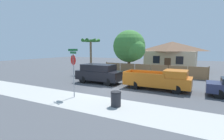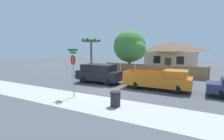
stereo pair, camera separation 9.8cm
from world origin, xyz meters
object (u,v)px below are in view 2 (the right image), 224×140
object	(u,v)px
oak_tree	(131,47)
trash_bin	(115,99)
orange_pickup	(159,80)
house	(172,55)
palm_tree	(91,44)
stop_sign	(73,65)
red_suv	(99,73)

from	to	relation	value
oak_tree	trash_bin	xyz separation A→B (m)	(4.53, -13.14, -3.11)
oak_tree	orange_pickup	distance (m)	10.00
house	palm_tree	size ratio (longest dim) A/B	1.67
trash_bin	palm_tree	bearing A→B (deg)	131.29
oak_tree	orange_pickup	world-z (taller)	oak_tree
palm_tree	stop_sign	bearing A→B (deg)	-60.97
palm_tree	house	bearing A→B (deg)	48.92
red_suv	stop_sign	xyz separation A→B (m)	(1.15, -5.11, 1.31)
red_suv	stop_sign	size ratio (longest dim) A/B	1.33
oak_tree	palm_tree	bearing A→B (deg)	-146.80
red_suv	orange_pickup	world-z (taller)	red_suv
oak_tree	red_suv	xyz separation A→B (m)	(-0.12, -7.67, -2.57)
orange_pickup	trash_bin	xyz separation A→B (m)	(-1.27, -5.47, -0.39)
house	stop_sign	distance (m)	20.11
palm_tree	stop_sign	distance (m)	11.42
red_suv	house	bearing A→B (deg)	72.83
palm_tree	trash_bin	xyz separation A→B (m)	(8.98, -10.23, -3.53)
stop_sign	oak_tree	bearing A→B (deg)	114.51
palm_tree	red_suv	size ratio (longest dim) A/B	1.04
red_suv	stop_sign	world-z (taller)	stop_sign
oak_tree	house	bearing A→B (deg)	58.98
orange_pickup	trash_bin	world-z (taller)	orange_pickup
house	oak_tree	distance (m)	8.35
house	palm_tree	xyz separation A→B (m)	(-8.70, -9.98, 1.69)
orange_pickup	stop_sign	size ratio (longest dim) A/B	1.60
red_suv	orange_pickup	bearing A→B (deg)	-0.64
orange_pickup	stop_sign	distance (m)	7.15
oak_tree	palm_tree	size ratio (longest dim) A/B	1.25
house	oak_tree	xyz separation A→B (m)	(-4.25, -7.07, 1.27)
oak_tree	stop_sign	xyz separation A→B (m)	(1.03, -12.79, -1.26)
red_suv	trash_bin	distance (m)	7.20
house	palm_tree	world-z (taller)	palm_tree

